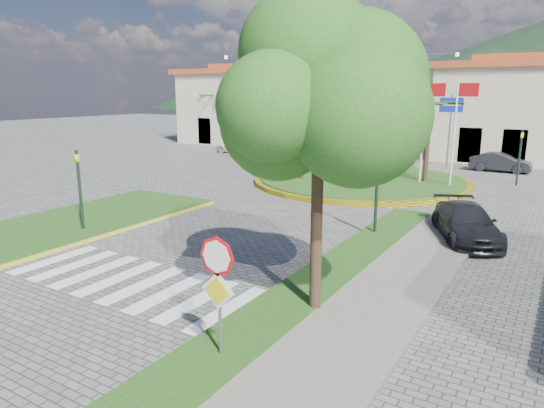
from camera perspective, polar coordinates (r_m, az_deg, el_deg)
The scene contains 21 objects.
sidewalk_right at distance 9.77m, azimuth -0.57°, elevation -19.37°, with size 4.00×28.00×0.15m, color gray.
verge_right at distance 10.36m, azimuth -6.46°, elevation -17.32°, with size 1.60×28.00×0.18m, color #1F4313.
median_left at distance 20.82m, azimuth -24.54°, elevation -2.66°, with size 5.00×14.00×0.18m, color #1F4313.
crosswalk at distance 14.73m, azimuth -16.57°, elevation -8.62°, with size 8.00×3.00×0.01m, color silver.
roundabout_island at distance 29.36m, azimuth 10.39°, elevation 2.81°, with size 12.70×12.70×6.00m.
stop_sign at distance 9.53m, azimuth -6.38°, elevation -8.73°, with size 0.80×0.11×2.65m.
deciduous_tree at distance 11.11m, azimuth 5.58°, elevation 12.29°, with size 3.60×3.60×6.80m.
traffic_light_left at distance 19.66m, azimuth -21.72°, elevation 2.27°, with size 0.15×0.18×3.20m.
traffic_light_right at distance 18.28m, azimuth 12.24°, elevation 2.16°, with size 0.15×0.18×3.20m.
traffic_light_far at distance 31.25m, azimuth 27.15°, elevation 5.47°, with size 0.18×0.15×3.20m.
direction_sign_west at distance 38.06m, azimuth 12.77°, elevation 10.10°, with size 1.60×0.14×5.20m.
direction_sign_east at distance 36.74m, azimuth 20.25°, elevation 9.53°, with size 1.60×0.14×5.20m.
street_lamp_centre at distance 36.22m, azimuth 16.90°, elevation 11.26°, with size 4.80×0.16×8.00m.
street_lamp_west at distance 34.88m, azimuth -2.23°, elevation 11.75°, with size 4.80×0.16×8.00m.
building_left at distance 49.44m, azimuth 2.07°, elevation 11.47°, with size 23.32×9.54×8.05m.
hill_far_west at distance 159.14m, azimuth 7.59°, elevation 15.06°, with size 140.00×140.00×22.00m, color black.
hill_near_back at distance 136.53m, azimuth 23.68°, elevation 13.18°, with size 110.00×110.00×16.00m, color black.
white_van at distance 43.22m, azimuth -3.88°, elevation 6.73°, with size 1.79×3.88×1.08m, color silver.
car_dark_a at distance 42.08m, azimuth 7.24°, elevation 6.65°, with size 1.55×3.86×1.32m, color black.
car_dark_b at distance 36.31m, azimuth 25.27°, elevation 4.45°, with size 1.35×3.86×1.27m, color black.
car_side_right at distance 19.05m, azimuth 21.87°, elevation -2.07°, with size 1.81×4.45×1.29m, color black.
Camera 1 is at (10.40, -4.97, 5.33)m, focal length 32.00 mm.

